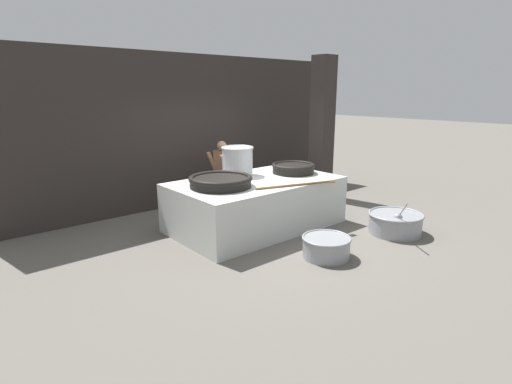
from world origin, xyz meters
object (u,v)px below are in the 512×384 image
(prep_bowl_vegetables, at_px, (395,222))
(prep_bowl_meat, at_px, (326,246))
(giant_wok_far, at_px, (293,168))
(cook, at_px, (222,172))
(stock_pot, at_px, (238,160))
(giant_wok_near, at_px, (220,181))

(prep_bowl_vegetables, relative_size, prep_bowl_meat, 1.41)
(giant_wok_far, height_order, prep_bowl_vegetables, giant_wok_far)
(cook, xyz_separation_m, prep_bowl_meat, (-0.35, -3.17, -0.61))
(giant_wok_far, relative_size, prep_bowl_vegetables, 0.80)
(cook, bearing_deg, giant_wok_far, 115.17)
(giant_wok_far, distance_m, stock_pot, 1.12)
(giant_wok_near, relative_size, cook, 0.74)
(cook, distance_m, prep_bowl_vegetables, 3.62)
(giant_wok_far, xyz_separation_m, prep_bowl_meat, (-1.09, -1.79, -0.81))
(giant_wok_near, height_order, prep_bowl_meat, giant_wok_near)
(giant_wok_near, relative_size, stock_pot, 1.74)
(giant_wok_near, xyz_separation_m, prep_bowl_vegetables, (2.43, -1.89, -0.78))
(stock_pot, height_order, cook, cook)
(giant_wok_near, distance_m, giant_wok_far, 1.77)
(giant_wok_far, distance_m, cook, 1.58)
(giant_wok_far, bearing_deg, prep_bowl_meat, -121.39)
(giant_wok_near, height_order, stock_pot, stock_pot)
(prep_bowl_vegetables, height_order, prep_bowl_meat, prep_bowl_vegetables)
(giant_wok_near, bearing_deg, prep_bowl_meat, -69.06)
(stock_pot, relative_size, prep_bowl_meat, 0.83)
(prep_bowl_vegetables, xyz_separation_m, prep_bowl_meat, (-1.75, 0.11, -0.03))
(giant_wok_near, xyz_separation_m, stock_pot, (0.81, 0.57, 0.19))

